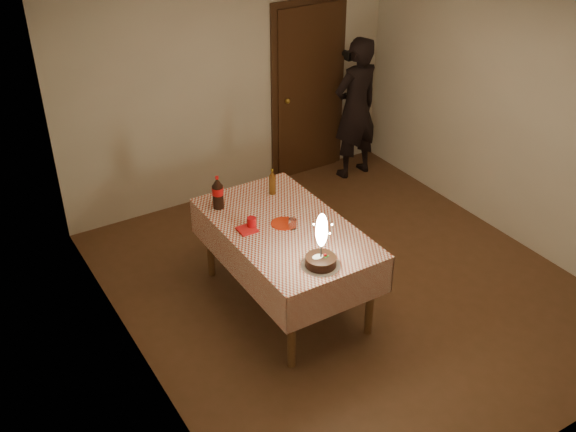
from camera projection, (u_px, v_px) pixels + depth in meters
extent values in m
cube|color=brown|center=(345.00, 286.00, 6.43)|extent=(4.00, 4.50, 0.01)
cube|color=beige|center=(231.00, 85.00, 7.40)|extent=(4.00, 0.04, 2.60)
cube|color=beige|center=(570.00, 306.00, 4.11)|extent=(4.00, 0.04, 2.60)
cube|color=beige|center=(128.00, 229.00, 4.86)|extent=(0.04, 4.50, 2.60)
cube|color=beige|center=(516.00, 116.00, 6.65)|extent=(0.04, 4.50, 2.60)
cube|color=silver|center=(361.00, 10.00, 5.08)|extent=(4.00, 4.50, 0.04)
cube|color=#472814|center=(308.00, 93.00, 7.96)|extent=(0.85, 0.05, 2.05)
sphere|color=#B28C33|center=(288.00, 101.00, 7.80)|extent=(0.06, 0.06, 0.06)
cube|color=brown|center=(285.00, 229.00, 5.82)|extent=(0.90, 1.60, 0.04)
cylinder|color=brown|center=(292.00, 329.00, 5.31)|extent=(0.07, 0.07, 0.77)
cylinder|color=brown|center=(370.00, 297.00, 5.66)|extent=(0.07, 0.07, 0.77)
cylinder|color=brown|center=(210.00, 241.00, 6.39)|extent=(0.07, 0.07, 0.77)
cylinder|color=brown|center=(280.00, 219.00, 6.74)|extent=(0.07, 0.07, 0.77)
cube|color=beige|center=(285.00, 227.00, 5.80)|extent=(1.02, 1.72, 0.01)
cube|color=beige|center=(342.00, 295.00, 5.27)|extent=(1.02, 0.01, 0.34)
cube|color=beige|center=(239.00, 202.00, 6.52)|extent=(1.02, 0.01, 0.34)
cube|color=beige|center=(234.00, 261.00, 5.67)|extent=(0.01, 1.72, 0.34)
cube|color=beige|center=(332.00, 228.00, 6.12)|extent=(0.01, 1.72, 0.34)
cylinder|color=white|center=(321.00, 265.00, 5.30)|extent=(0.31, 0.31, 0.01)
cylinder|color=black|center=(321.00, 261.00, 5.28)|extent=(0.24, 0.24, 0.07)
cylinder|color=white|center=(318.00, 257.00, 5.26)|extent=(0.07, 0.07, 0.00)
sphere|color=red|center=(325.00, 255.00, 5.26)|extent=(0.02, 0.02, 0.02)
cube|color=#19721E|center=(328.00, 256.00, 5.26)|extent=(0.02, 0.01, 0.00)
cube|color=#19721E|center=(325.00, 257.00, 5.25)|extent=(0.01, 0.02, 0.00)
cylinder|color=#262628|center=(321.00, 251.00, 5.23)|extent=(0.01, 0.01, 0.12)
ellipsoid|color=#FFF2BF|center=(322.00, 230.00, 5.13)|extent=(0.09, 0.09, 0.29)
sphere|color=white|center=(321.00, 242.00, 5.18)|extent=(0.04, 0.04, 0.04)
cylinder|color=red|center=(283.00, 223.00, 5.83)|extent=(0.22, 0.22, 0.01)
cylinder|color=#B10C0F|center=(252.00, 223.00, 5.75)|extent=(0.08, 0.08, 0.10)
cylinder|color=white|center=(292.00, 224.00, 5.75)|extent=(0.07, 0.07, 0.09)
cube|color=red|center=(247.00, 230.00, 5.73)|extent=(0.15, 0.15, 0.02)
cylinder|color=black|center=(218.00, 197.00, 6.01)|extent=(0.10, 0.10, 0.22)
cylinder|color=red|center=(218.00, 191.00, 5.98)|extent=(0.10, 0.10, 0.07)
cone|color=black|center=(217.00, 182.00, 5.93)|extent=(0.10, 0.10, 0.08)
cylinder|color=red|center=(217.00, 178.00, 5.91)|extent=(0.03, 0.03, 0.02)
cylinder|color=#522E0E|center=(272.00, 185.00, 6.24)|extent=(0.06, 0.06, 0.18)
cone|color=#522E0E|center=(272.00, 174.00, 6.18)|extent=(0.06, 0.06, 0.06)
cylinder|color=olive|center=(272.00, 170.00, 6.16)|extent=(0.02, 0.02, 0.02)
imported|color=black|center=(356.00, 109.00, 7.97)|extent=(0.66, 0.46, 1.72)
cube|color=black|center=(351.00, 55.00, 7.74)|extent=(0.14, 0.10, 0.10)
cylinder|color=black|center=(347.00, 54.00, 7.80)|extent=(0.08, 0.09, 0.08)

